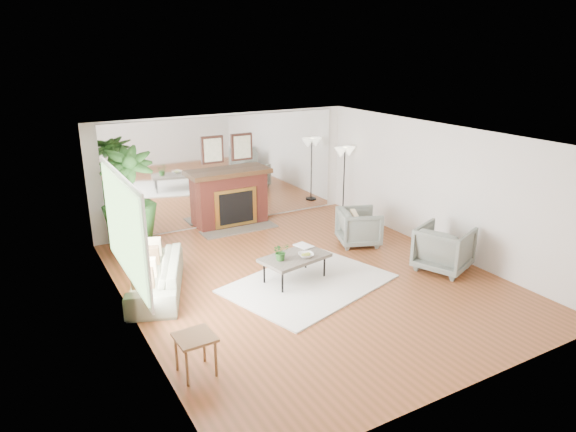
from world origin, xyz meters
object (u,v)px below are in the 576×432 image
coffee_table (295,258)px  side_table (195,342)px  fireplace (232,198)px  floor_lamp (345,157)px  sofa (156,276)px  armchair_front (444,248)px  armchair_back (359,227)px  potted_ficus (129,200)px

coffee_table → side_table: (-2.41, -1.69, 0.02)m
fireplace → floor_lamp: (2.67, -0.54, 0.74)m
coffee_table → floor_lamp: 4.06m
sofa → armchair_front: bearing=92.1°
sofa → armchair_back: armchair_back is taller
potted_ficus → armchair_front: bearing=-36.0°
armchair_front → floor_lamp: (0.32, 3.57, 0.99)m
coffee_table → floor_lamp: size_ratio=0.77×
floor_lamp → sofa: bearing=-159.5°
side_table → floor_lamp: size_ratio=0.32×
potted_ficus → floor_lamp: potted_ficus is taller
fireplace → armchair_front: (2.35, -4.11, -0.25)m
armchair_back → floor_lamp: 2.24m
potted_ficus → armchair_back: bearing=-21.7°
fireplace → armchair_front: size_ratio=2.27×
coffee_table → sofa: (-2.21, 0.75, -0.14)m
armchair_front → side_table: 5.06m
coffee_table → side_table: side_table is taller
coffee_table → armchair_back: 2.21m
potted_ficus → floor_lamp: 5.07m
sofa → armchair_front: 5.08m
fireplace → side_table: 5.57m
sofa → floor_lamp: bearing=131.6°
armchair_front → side_table: bearing=77.1°
potted_ficus → floor_lamp: bearing=1.4°
armchair_back → side_table: 5.13m
side_table → floor_lamp: 6.94m
sofa → side_table: sofa is taller
armchair_back → armchair_front: bearing=-141.5°
fireplace → potted_ficus: size_ratio=0.97×
coffee_table → armchair_front: size_ratio=1.40×
armchair_back → side_table: (-4.44, -2.56, 0.07)m
coffee_table → armchair_front: bearing=-19.3°
fireplace → armchair_back: bearing=-52.5°
floor_lamp → side_table: bearing=-140.7°
sofa → potted_ficus: size_ratio=0.94×
fireplace → sofa: size_ratio=1.04×
side_table → floor_lamp: floor_lamp is taller
fireplace → floor_lamp: bearing=-11.4°
side_table → armchair_back: bearing=30.0°
armchair_back → potted_ficus: (-4.18, 1.67, 0.76)m
coffee_table → potted_ficus: size_ratio=0.60×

